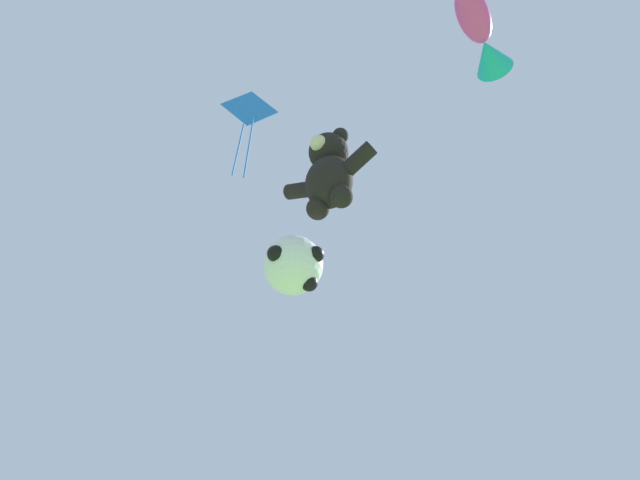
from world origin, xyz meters
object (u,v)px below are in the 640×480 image
Objects in this scene: teddy_bear_kite at (329,172)px; soccer_ball_kite at (294,265)px; diamond_kite at (249,115)px; fish_kite_magenta at (482,36)px.

soccer_ball_kite is (-0.72, 0.10, -1.47)m from teddy_bear_kite.
diamond_kite is at bearing 179.64° from soccer_ball_kite.
teddy_bear_kite reaches higher than soccer_ball_kite.
diamond_kite is (-2.07, 0.11, 3.26)m from teddy_bear_kite.
diamond_kite is at bearing 178.85° from fish_kite_magenta.
teddy_bear_kite is 1.10× the size of fish_kite_magenta.
diamond_kite reaches higher than fish_kite_magenta.
diamond_kite reaches higher than soccer_ball_kite.
fish_kite_magenta is 5.29m from diamond_kite.
soccer_ball_kite is at bearing 178.55° from fish_kite_magenta.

